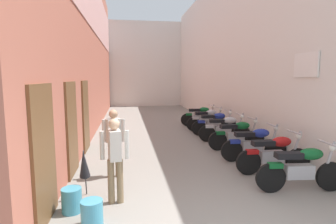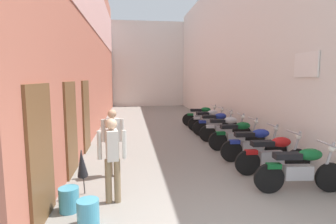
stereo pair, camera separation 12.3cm
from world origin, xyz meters
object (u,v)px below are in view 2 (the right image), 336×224
(motorcycle_eighth, at_px, (202,116))
(motorcycle_second, at_px, (274,154))
(motorcycle_third, at_px, (254,143))
(water_jug_near_door, at_px, (69,199))
(motorcycle_fifth, at_px, (226,128))
(motorcycle_sixth, at_px, (216,123))
(pedestrian_mid_alley, at_px, (113,138))
(motorcycle_nearest, at_px, (301,168))
(motorcycle_seventh, at_px, (209,119))
(umbrella_leaning, at_px, (82,163))
(pedestrian_by_doorway, at_px, (112,154))
(water_jug_beside_first, at_px, (88,213))
(motorcycle_fourth, at_px, (237,134))

(motorcycle_eighth, bearing_deg, motorcycle_second, -90.00)
(motorcycle_third, height_order, water_jug_near_door, motorcycle_third)
(motorcycle_second, relative_size, motorcycle_fifth, 1.00)
(motorcycle_second, height_order, motorcycle_fifth, same)
(motorcycle_sixth, height_order, pedestrian_mid_alley, pedestrian_mid_alley)
(motorcycle_sixth, bearing_deg, pedestrian_mid_alley, -133.14)
(motorcycle_nearest, relative_size, motorcycle_fifth, 1.00)
(motorcycle_seventh, height_order, umbrella_leaning, motorcycle_seventh)
(motorcycle_second, bearing_deg, umbrella_leaning, -170.66)
(pedestrian_by_doorway, xyz_separation_m, water_jug_beside_first, (-0.33, -0.77, -0.71))
(motorcycle_third, bearing_deg, pedestrian_mid_alley, -170.48)
(water_jug_near_door, xyz_separation_m, umbrella_leaning, (0.14, 0.52, 0.47))
(pedestrian_by_doorway, height_order, pedestrian_mid_alley, same)
(motorcycle_third, relative_size, motorcycle_seventh, 1.00)
(motorcycle_seventh, bearing_deg, motorcycle_sixth, -90.00)
(motorcycle_fifth, bearing_deg, motorcycle_sixth, 90.00)
(motorcycle_fourth, bearing_deg, motorcycle_sixth, 90.00)
(motorcycle_nearest, xyz_separation_m, motorcycle_third, (0.00, 2.06, 0.00))
(motorcycle_fourth, height_order, motorcycle_fifth, same)
(umbrella_leaning, bearing_deg, motorcycle_third, 21.95)
(motorcycle_seventh, bearing_deg, motorcycle_fifth, -90.00)
(motorcycle_second, distance_m, motorcycle_seventh, 5.42)
(motorcycle_sixth, distance_m, pedestrian_by_doorway, 6.53)
(motorcycle_seventh, bearing_deg, pedestrian_by_doorway, -119.90)
(pedestrian_by_doorway, xyz_separation_m, water_jug_near_door, (-0.73, -0.24, -0.71))
(motorcycle_nearest, distance_m, motorcycle_eighth, 7.60)
(motorcycle_sixth, distance_m, water_jug_beside_first, 7.35)
(motorcycle_third, bearing_deg, water_jug_beside_first, -145.40)
(motorcycle_nearest, relative_size, motorcycle_third, 1.00)
(motorcycle_nearest, distance_m, water_jug_beside_first, 4.08)
(water_jug_beside_first, bearing_deg, motorcycle_fifth, 51.56)
(umbrella_leaning, bearing_deg, motorcycle_second, 9.34)
(motorcycle_fourth, height_order, pedestrian_by_doorway, pedestrian_by_doorway)
(water_jug_near_door, relative_size, water_jug_beside_first, 1.00)
(motorcycle_second, height_order, water_jug_beside_first, motorcycle_second)
(motorcycle_third, height_order, umbrella_leaning, motorcycle_third)
(motorcycle_fifth, xyz_separation_m, water_jug_beside_first, (-4.01, -5.05, -0.29))
(motorcycle_fifth, height_order, water_jug_near_door, motorcycle_fifth)
(motorcycle_eighth, bearing_deg, motorcycle_sixth, -90.00)
(motorcycle_eighth, bearing_deg, pedestrian_mid_alley, -121.36)
(motorcycle_fourth, relative_size, motorcycle_sixth, 1.00)
(pedestrian_mid_alley, xyz_separation_m, water_jug_near_door, (-0.65, -1.61, -0.71))
(motorcycle_eighth, distance_m, pedestrian_mid_alley, 7.23)
(motorcycle_second, height_order, motorcycle_eighth, same)
(water_jug_beside_first, bearing_deg, motorcycle_nearest, 9.94)
(motorcycle_seventh, height_order, water_jug_near_door, motorcycle_seventh)
(motorcycle_third, distance_m, motorcycle_eighth, 5.54)
(umbrella_leaning, bearing_deg, water_jug_near_door, -105.65)
(motorcycle_second, height_order, umbrella_leaning, motorcycle_second)
(motorcycle_fourth, bearing_deg, motorcycle_eighth, 90.00)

